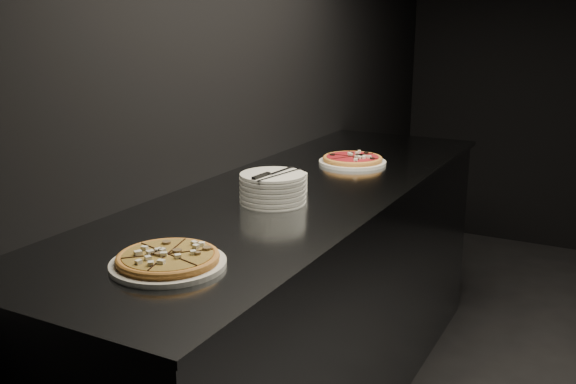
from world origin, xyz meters
The scene contains 7 objects.
wall_left centered at (-2.50, 0.00, 1.40)m, with size 0.02×5.00×2.80m, color black.
counter centered at (-2.13, 0.00, 0.46)m, with size 0.74×2.44×0.92m.
pizza_mushroom centered at (-2.06, -0.86, 0.94)m, with size 0.32×0.32×0.03m.
pizza_tomato centered at (-2.11, 0.44, 0.94)m, with size 0.29×0.29×0.03m.
plate_stack centered at (-2.12, -0.23, 0.97)m, with size 0.22×0.22×0.10m.
cutlery centered at (-2.11, -0.25, 1.02)m, with size 0.10×0.23×0.01m.
ramekin centered at (-2.11, -0.07, 0.96)m, with size 0.08×0.08×0.07m.
Camera 1 is at (-1.09, -2.04, 1.52)m, focal length 40.00 mm.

